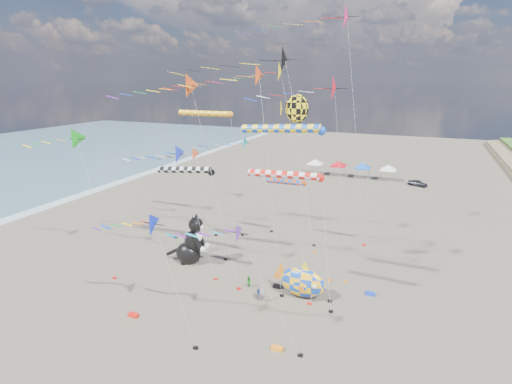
{
  "coord_description": "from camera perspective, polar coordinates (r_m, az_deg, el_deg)",
  "views": [
    {
      "loc": [
        14.9,
        -22.24,
        20.04
      ],
      "look_at": [
        0.46,
        12.0,
        9.38
      ],
      "focal_mm": 28.0,
      "sensor_mm": 36.0,
      "label": 1
    }
  ],
  "objects": [
    {
      "name": "fish_inflatable",
      "position": [
        38.64,
        6.59,
        -12.66
      ],
      "size": [
        5.95,
        2.99,
        3.82
      ],
      "color": "#1243B6",
      "rests_on": "ground"
    },
    {
      "name": "delta_kite_4",
      "position": [
        43.33,
        -25.26,
        6.54
      ],
      "size": [
        10.6,
        2.28,
        15.47
      ],
      "color": "#129C19",
      "rests_on": "ground"
    },
    {
      "name": "parked_car",
      "position": [
        82.56,
        22.1,
        1.2
      ],
      "size": [
        3.86,
        2.57,
        1.22
      ],
      "primitive_type": "imported",
      "rotation": [
        0.0,
        0.0,
        1.23
      ],
      "color": "#26262D",
      "rests_on": "ground"
    },
    {
      "name": "delta_kite_9",
      "position": [
        52.65,
        -10.66,
        4.88
      ],
      "size": [
        10.15,
        1.84,
        11.42
      ],
      "color": "#FC4F1E",
      "rests_on": "ground"
    },
    {
      "name": "kite_bag_2",
      "position": [
        32.76,
        3.02,
        -21.4
      ],
      "size": [
        0.9,
        0.44,
        0.3
      ],
      "primitive_type": "cube",
      "color": "orange",
      "rests_on": "ground"
    },
    {
      "name": "kite_bag_3",
      "position": [
        37.89,
        -17.13,
        -16.45
      ],
      "size": [
        0.9,
        0.44,
        0.3
      ],
      "primitive_type": "cube",
      "color": "red",
      "rests_on": "ground"
    },
    {
      "name": "cat_inflatable",
      "position": [
        45.03,
        -9.41,
        -6.6
      ],
      "size": [
        4.53,
        2.67,
        5.79
      ],
      "primitive_type": null,
      "rotation": [
        0.0,
        0.0,
        0.13
      ],
      "color": "black",
      "rests_on": "ground"
    },
    {
      "name": "child_blue",
      "position": [
        38.9,
        0.35,
        -14.17
      ],
      "size": [
        0.61,
        0.48,
        0.97
      ],
      "primitive_type": "imported",
      "rotation": [
        0.0,
        0.0,
        0.51
      ],
      "color": "#22439B",
      "rests_on": "ground"
    },
    {
      "name": "windsock_4",
      "position": [
        45.11,
        -9.68,
        3.04
      ],
      "size": [
        8.38,
        0.77,
        10.53
      ],
      "color": "black",
      "rests_on": "ground"
    },
    {
      "name": "delta_kite_10",
      "position": [
        30.12,
        -13.88,
        -5.48
      ],
      "size": [
        7.85,
        2.02,
        10.55
      ],
      "color": "#0B24C7",
      "rests_on": "ground"
    },
    {
      "name": "delta_kite_1",
      "position": [
        52.65,
        -2.07,
        6.8
      ],
      "size": [
        10.54,
        1.77,
        12.93
      ],
      "color": "#1DCFCE",
      "rests_on": "ground"
    },
    {
      "name": "person_adult",
      "position": [
        38.03,
        0.9,
        -14.34
      ],
      "size": [
        0.72,
        0.63,
        1.65
      ],
      "primitive_type": "imported",
      "rotation": [
        0.0,
        0.0,
        0.5
      ],
      "color": "gray",
      "rests_on": "ground"
    },
    {
      "name": "delta_kite_5",
      "position": [
        37.46,
        -9.73,
        14.38
      ],
      "size": [
        13.14,
        2.46,
        20.64
      ],
      "color": "#D14717",
      "rests_on": "ground"
    },
    {
      "name": "delta_kite_0",
      "position": [
        45.53,
        2.98,
        16.52
      ],
      "size": [
        12.34,
        2.43,
        21.95
      ],
      "color": "yellow",
      "rests_on": "ground"
    },
    {
      "name": "windsock_0",
      "position": [
        33.81,
        4.46,
        2.32
      ],
      "size": [
        8.15,
        0.67,
        12.49
      ],
      "color": "red",
      "rests_on": "ground"
    },
    {
      "name": "kite_bag_1",
      "position": [
        40.9,
        16.01,
        -13.78
      ],
      "size": [
        0.9,
        0.44,
        0.3
      ],
      "primitive_type": "cube",
      "color": "#1433C9",
      "rests_on": "ground"
    },
    {
      "name": "delta_kite_8",
      "position": [
        40.18,
        -11.74,
        5.13
      ],
      "size": [
        10.17,
        1.99,
        14.02
      ],
      "color": "#1E2DDF",
      "rests_on": "ground"
    },
    {
      "name": "delta_kite_7",
      "position": [
        38.2,
        9.69,
        14.17
      ],
      "size": [
        11.0,
        2.58,
        20.51
      ],
      "color": "red",
      "rests_on": "ground"
    },
    {
      "name": "delta_kite_6",
      "position": [
        48.86,
        11.45,
        23.18
      ],
      "size": [
        17.08,
        3.07,
        28.17
      ],
      "color": "#D31D64",
      "rests_on": "ground"
    },
    {
      "name": "delta_kite_11",
      "position": [
        35.31,
        -2.04,
        15.73
      ],
      "size": [
        11.35,
        1.98,
        21.27
      ],
      "color": "#F14618",
      "rests_on": "ground"
    },
    {
      "name": "child_green",
      "position": [
        40.43,
        -1.08,
        -12.73
      ],
      "size": [
        0.74,
        0.71,
        1.21
      ],
      "primitive_type": "imported",
      "rotation": [
        0.0,
        0.0,
        -0.58
      ],
      "color": "#229020",
      "rests_on": "ground"
    },
    {
      "name": "ground",
      "position": [
        33.44,
        -9.39,
        -21.06
      ],
      "size": [
        260.0,
        260.0,
        0.0
      ],
      "primitive_type": "plane",
      "color": "brown",
      "rests_on": "ground"
    },
    {
      "name": "windsock_2",
      "position": [
        34.94,
        4.11,
        8.88
      ],
      "size": [
        8.97,
        0.78,
        16.19
      ],
      "color": "blue",
      "rests_on": "ground"
    },
    {
      "name": "windsock_1",
      "position": [
        51.38,
        -6.96,
        10.98
      ],
      "size": [
        8.9,
        0.73,
        16.1
      ],
      "color": "orange",
      "rests_on": "ground"
    },
    {
      "name": "kite_bag_0",
      "position": [
        40.66,
        3.11,
        -13.31
      ],
      "size": [
        0.9,
        0.44,
        0.3
      ],
      "primitive_type": "cube",
      "color": "black",
      "rests_on": "ground"
    },
    {
      "name": "angelfish_kite",
      "position": [
        37.81,
        5.54,
        11.57
      ],
      "size": [
        3.74,
        3.02,
        18.63
      ],
      "color": "yellow",
      "rests_on": "ground"
    },
    {
      "name": "delta_kite_2",
      "position": [
        39.16,
        3.34,
        17.96
      ],
      "size": [
        16.38,
        2.54,
        22.98
      ],
      "color": "black",
      "rests_on": "ground"
    },
    {
      "name": "delta_kite_3",
      "position": [
        29.39,
        -2.68,
        -6.0
      ],
      "size": [
        9.89,
        1.64,
        10.27
      ],
      "color": "#6527AA",
      "rests_on": "ground"
    },
    {
      "name": "windsock_3",
      "position": [
        48.71,
        4.54,
        1.35
      ],
      "size": [
        6.54,
        0.64,
        8.15
      ],
      "color": "#C0450D",
      "rests_on": "ground"
    },
    {
      "name": "tent_row",
      "position": [
        85.02,
        13.37,
        4.11
      ],
      "size": [
        19.2,
        4.2,
        3.8
      ],
      "color": "white",
      "rests_on": "ground"
    }
  ]
}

